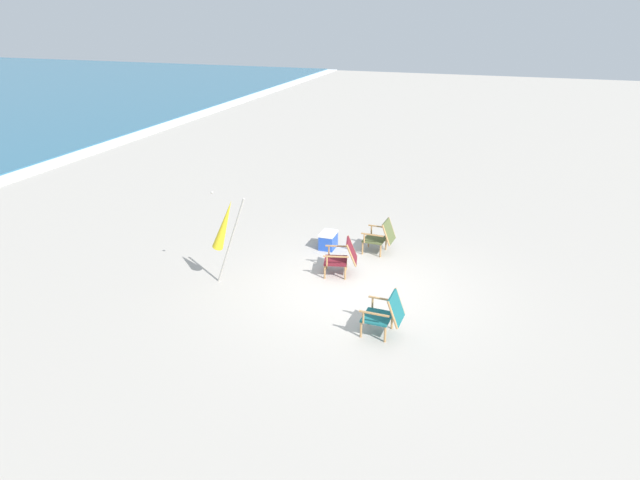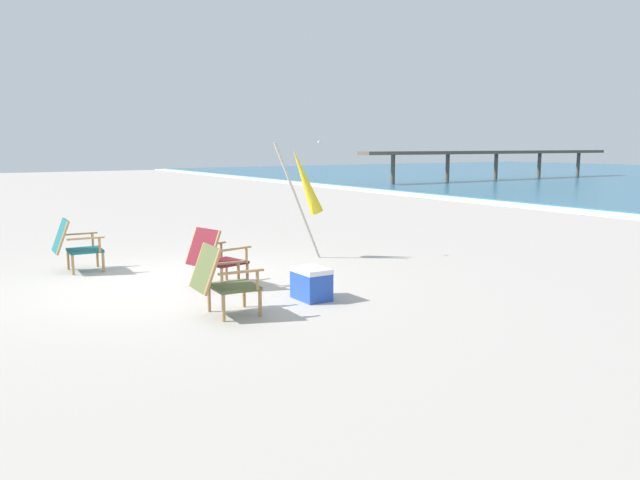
{
  "view_description": "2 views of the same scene",
  "coord_description": "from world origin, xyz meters",
  "px_view_note": "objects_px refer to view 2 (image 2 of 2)",
  "views": [
    {
      "loc": [
        -10.06,
        -2.6,
        5.38
      ],
      "look_at": [
        0.85,
        1.07,
        0.62
      ],
      "focal_mm": 32.0,
      "sensor_mm": 36.0,
      "label": 1
    },
    {
      "loc": [
        8.31,
        -2.77,
        1.9
      ],
      "look_at": [
        0.92,
        1.93,
        0.57
      ],
      "focal_mm": 35.0,
      "sensor_mm": 36.0,
      "label": 2
    }
  ],
  "objects_px": {
    "umbrella_furled_yellow": "(305,182)",
    "cooler_box": "(311,283)",
    "beach_chair_mid_center": "(214,256)",
    "beach_chair_front_right": "(221,278)",
    "beach_chair_far_center": "(74,244)"
  },
  "relations": [
    {
      "from": "umbrella_furled_yellow",
      "to": "cooler_box",
      "type": "distance_m",
      "value": 3.03
    },
    {
      "from": "umbrella_furled_yellow",
      "to": "beach_chair_mid_center",
      "type": "bearing_deg",
      "value": -60.99
    },
    {
      "from": "beach_chair_mid_center",
      "to": "umbrella_furled_yellow",
      "type": "height_order",
      "value": "umbrella_furled_yellow"
    },
    {
      "from": "beach_chair_front_right",
      "to": "beach_chair_mid_center",
      "type": "bearing_deg",
      "value": 159.82
    },
    {
      "from": "beach_chair_far_center",
      "to": "cooler_box",
      "type": "xyz_separation_m",
      "value": [
        3.37,
        2.13,
        -0.23
      ]
    },
    {
      "from": "beach_chair_mid_center",
      "to": "beach_chair_far_center",
      "type": "distance_m",
      "value": 2.5
    },
    {
      "from": "beach_chair_far_center",
      "to": "beach_chair_front_right",
      "type": "bearing_deg",
      "value": 14.18
    },
    {
      "from": "beach_chair_front_right",
      "to": "cooler_box",
      "type": "distance_m",
      "value": 1.28
    },
    {
      "from": "beach_chair_far_center",
      "to": "umbrella_furled_yellow",
      "type": "relative_size",
      "value": 0.41
    },
    {
      "from": "beach_chair_mid_center",
      "to": "umbrella_furled_yellow",
      "type": "bearing_deg",
      "value": 119.01
    },
    {
      "from": "umbrella_furled_yellow",
      "to": "cooler_box",
      "type": "xyz_separation_m",
      "value": [
        2.46,
        -1.39,
        -1.09
      ]
    },
    {
      "from": "beach_chair_far_center",
      "to": "cooler_box",
      "type": "distance_m",
      "value": 3.99
    },
    {
      "from": "beach_chair_front_right",
      "to": "beach_chair_far_center",
      "type": "relative_size",
      "value": 1.0
    },
    {
      "from": "beach_chair_front_right",
      "to": "umbrella_furled_yellow",
      "type": "height_order",
      "value": "umbrella_furled_yellow"
    },
    {
      "from": "beach_chair_front_right",
      "to": "cooler_box",
      "type": "height_order",
      "value": "beach_chair_front_right"
    }
  ]
}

